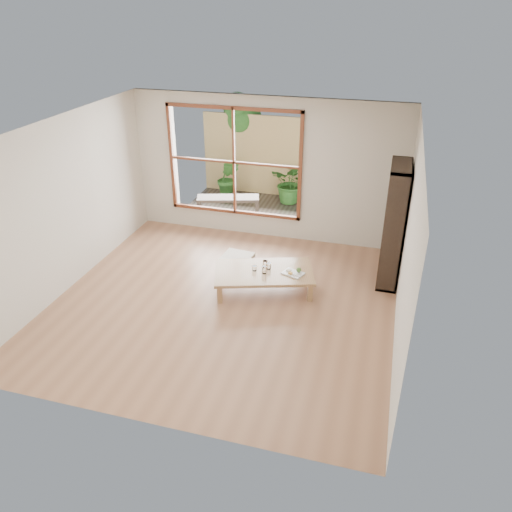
{
  "coord_description": "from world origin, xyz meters",
  "views": [
    {
      "loc": [
        2.17,
        -5.97,
        4.15
      ],
      "look_at": [
        0.34,
        0.55,
        0.55
      ],
      "focal_mm": 35.0,
      "sensor_mm": 36.0,
      "label": 1
    }
  ],
  "objects_px": {
    "low_table": "(264,273)",
    "garden_bench": "(228,200)",
    "bookshelf": "(394,225)",
    "food_tray": "(294,272)"
  },
  "relations": [
    {
      "from": "garden_bench",
      "to": "low_table",
      "type": "bearing_deg",
      "value": -77.1
    },
    {
      "from": "low_table",
      "to": "garden_bench",
      "type": "bearing_deg",
      "value": 101.4
    },
    {
      "from": "bookshelf",
      "to": "garden_bench",
      "type": "height_order",
      "value": "bookshelf"
    },
    {
      "from": "low_table",
      "to": "garden_bench",
      "type": "xyz_separation_m",
      "value": [
        -1.46,
        2.6,
        0.08
      ]
    },
    {
      "from": "low_table",
      "to": "bookshelf",
      "type": "relative_size",
      "value": 0.88
    },
    {
      "from": "low_table",
      "to": "bookshelf",
      "type": "height_order",
      "value": "bookshelf"
    },
    {
      "from": "garden_bench",
      "to": "food_tray",
      "type": "bearing_deg",
      "value": -69.39
    },
    {
      "from": "bookshelf",
      "to": "garden_bench",
      "type": "distance_m",
      "value": 3.78
    },
    {
      "from": "low_table",
      "to": "garden_bench",
      "type": "height_order",
      "value": "garden_bench"
    },
    {
      "from": "bookshelf",
      "to": "food_tray",
      "type": "xyz_separation_m",
      "value": [
        -1.38,
        -0.81,
        -0.61
      ]
    }
  ]
}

